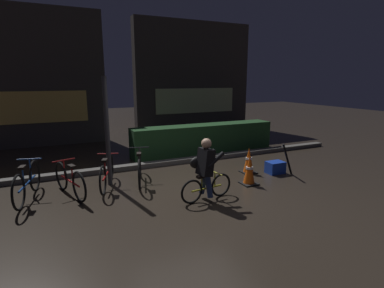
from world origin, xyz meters
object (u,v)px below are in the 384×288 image
Objects in this scene: traffic_cone_near at (249,170)px; blue_crate at (275,167)px; parked_bike_leftmost at (27,183)px; traffic_cone_far at (249,161)px; parked_bike_left_mid at (70,180)px; parked_bike_center_left at (107,173)px; cyclist at (205,169)px; parked_bike_center_right at (140,167)px; closed_umbrella at (287,159)px; street_post at (107,132)px.

blue_crate is (1.09, 0.40, -0.18)m from traffic_cone_near.
blue_crate is at bearing -84.19° from parked_bike_leftmost.
parked_bike_left_mid is at bearing 176.47° from traffic_cone_far.
parked_bike_center_left is 2.27m from cyclist.
parked_bike_center_right is at bearing 111.54° from cyclist.
parked_bike_center_right is (2.29, 0.09, 0.00)m from parked_bike_leftmost.
cyclist is at bearing -134.74° from parked_bike_center_right.
parked_bike_center_right reaches higher than parked_bike_leftmost.
blue_crate is at bearing -56.24° from closed_umbrella.
parked_bike_center_right is (0.75, 0.03, 0.02)m from parked_bike_center_left.
parked_bike_left_mid is 1.00× the size of parked_bike_center_left.
blue_crate is 0.35× the size of cyclist.
cyclist reaches higher than traffic_cone_far.
parked_bike_center_right is 2.46× the size of traffic_cone_far.
parked_bike_leftmost is at bearing 166.25° from traffic_cone_near.
cyclist is at bearing -47.46° from street_post.
cyclist is (2.40, -1.36, 0.30)m from parked_bike_left_mid.
parked_bike_leftmost reaches higher than traffic_cone_far.
parked_bike_leftmost is 4.64m from traffic_cone_near.
parked_bike_center_left reaches higher than parked_bike_left_mid.
street_post is at bearing -13.02° from closed_umbrella.
blue_crate is at bearing -87.46° from parked_bike_center_right.
parked_bike_center_left is 1.73× the size of closed_umbrella.
parked_bike_left_mid is at bearing 123.09° from parked_bike_center_left.
parked_bike_leftmost is 1.93× the size of closed_umbrella.
street_post is 3.65× the size of traffic_cone_far.
parked_bike_center_right is 2.52m from traffic_cone_near.
traffic_cone_near is at bearing -124.49° from traffic_cone_far.
street_post is 1.09m from parked_bike_center_right.
cyclist reaches higher than traffic_cone_near.
closed_umbrella is at bearing -15.58° from street_post.
cyclist is 1.47× the size of closed_umbrella.
parked_bike_leftmost is 2.48× the size of traffic_cone_far.
closed_umbrella is (5.75, -0.95, 0.05)m from parked_bike_leftmost.
parked_bike_center_right is at bearing -68.24° from parked_bike_center_left.
parked_bike_left_mid reaches higher than traffic_cone_near.
street_post is 4.36m from closed_umbrella.
traffic_cone_far is 0.78× the size of closed_umbrella.
parked_bike_left_mid is at bearing 173.23° from blue_crate.
cyclist is at bearing -148.87° from traffic_cone_far.
traffic_cone_near is (4.51, -1.10, -0.02)m from parked_bike_leftmost.
parked_bike_leftmost is 2.44× the size of traffic_cone_near.
traffic_cone_near is 0.79× the size of closed_umbrella.
closed_umbrella is (4.12, -1.15, -0.80)m from street_post.
closed_umbrella reaches higher than parked_bike_leftmost.
street_post is at bearing 155.72° from traffic_cone_near.
parked_bike_center_right is 3.41m from blue_crate.
blue_crate is at bearing -115.04° from parked_bike_left_mid.
street_post reaches higher than parked_bike_left_mid.
traffic_cone_far is at bearing -77.93° from parked_bike_center_left.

